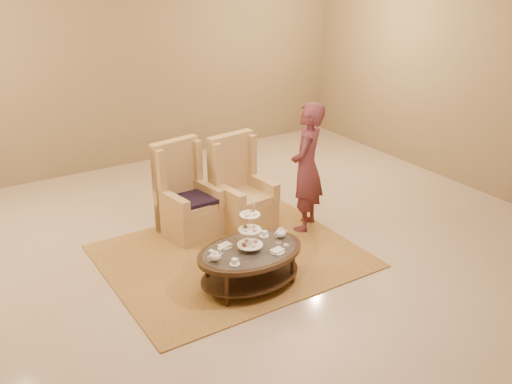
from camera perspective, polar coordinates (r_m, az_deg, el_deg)
ground at (r=6.61m, az=0.18°, el=-7.36°), size 8.00×8.00×0.00m
ceiling at (r=6.61m, az=0.18°, el=-7.36°), size 8.00×8.00×0.02m
wall_back at (r=9.46m, az=-13.16°, el=12.83°), size 8.00×0.04×3.50m
wall_right at (r=8.67m, az=23.61°, el=10.62°), size 0.04×8.00×3.50m
rug at (r=6.79m, az=-2.50°, el=-6.40°), size 2.87×2.40×0.02m
tea_table at (r=6.06m, az=-0.60°, el=-6.45°), size 1.19×0.82×0.99m
armchair_left at (r=7.24m, az=-7.01°, el=-1.08°), size 0.74×0.76×1.19m
armchair_right at (r=7.36m, az=-1.63°, el=-0.47°), size 0.72×0.74×1.20m
person at (r=7.15m, az=5.11°, el=2.43°), size 0.72×0.69×1.67m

